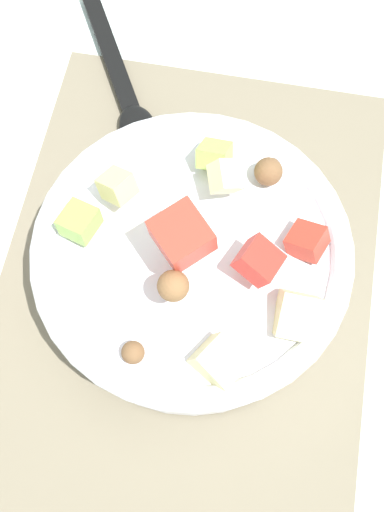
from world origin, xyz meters
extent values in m
plane|color=silver|center=(0.00, 0.00, 0.00)|extent=(2.40, 2.40, 0.00)
cube|color=#756B56|center=(0.00, 0.00, 0.00)|extent=(0.46, 0.33, 0.01)
cylinder|color=white|center=(0.00, -0.01, 0.04)|extent=(0.24, 0.24, 0.06)
torus|color=white|center=(0.00, -0.01, 0.07)|extent=(0.26, 0.26, 0.02)
cube|color=beige|center=(-0.09, -0.04, 0.08)|extent=(0.04, 0.05, 0.04)
cube|color=red|center=(-0.01, -0.06, 0.10)|extent=(0.04, 0.04, 0.03)
cube|color=#9EC656|center=(0.08, -0.01, 0.09)|extent=(0.03, 0.03, 0.03)
cube|color=#E5D684|center=(0.03, 0.06, 0.10)|extent=(0.04, 0.04, 0.03)
cube|color=#8CB74C|center=(0.00, 0.09, 0.09)|extent=(0.04, 0.03, 0.02)
cube|color=beige|center=(-0.04, -0.09, 0.08)|extent=(0.04, 0.03, 0.04)
sphere|color=brown|center=(-0.05, 0.00, 0.11)|extent=(0.03, 0.04, 0.03)
cube|color=#BC3828|center=(-0.01, 0.00, 0.12)|extent=(0.06, 0.05, 0.03)
cube|color=#BC3828|center=(0.02, -0.09, 0.08)|extent=(0.04, 0.04, 0.03)
cube|color=beige|center=(0.05, -0.02, 0.10)|extent=(0.03, 0.03, 0.03)
sphere|color=brown|center=(-0.09, 0.02, 0.08)|extent=(0.03, 0.03, 0.02)
sphere|color=brown|center=(0.08, -0.06, 0.08)|extent=(0.04, 0.03, 0.04)
ellipsoid|color=black|center=(0.14, 0.07, 0.01)|extent=(0.07, 0.06, 0.01)
cube|color=black|center=(0.23, 0.12, 0.01)|extent=(0.15, 0.10, 0.01)
camera|label=1|loc=(-0.22, -0.05, 0.56)|focal=47.04mm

